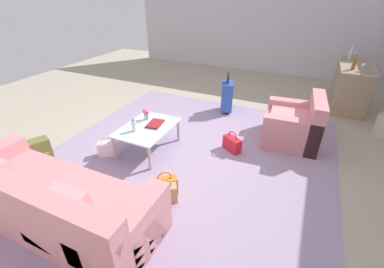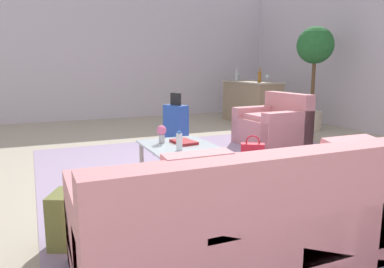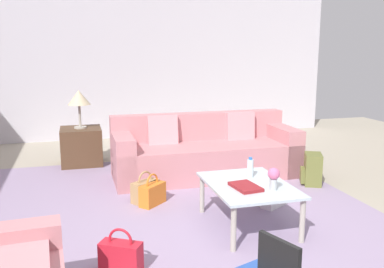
# 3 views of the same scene
# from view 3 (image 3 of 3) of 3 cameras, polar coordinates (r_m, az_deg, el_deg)

# --- Properties ---
(ground_plane) EXTENTS (12.00, 12.00, 0.00)m
(ground_plane) POSITION_cam_3_polar(r_m,az_deg,el_deg) (3.78, 2.55, -15.28)
(ground_plane) COLOR #A89E89
(wall_right) EXTENTS (0.12, 8.00, 3.10)m
(wall_right) POSITION_cam_3_polar(r_m,az_deg,el_deg) (8.34, -8.23, 10.15)
(wall_right) COLOR silver
(wall_right) RESTS_ON ground
(area_rug) EXTENTS (5.20, 4.40, 0.01)m
(area_rug) POSITION_cam_3_polar(r_m,az_deg,el_deg) (4.26, -2.61, -12.08)
(area_rug) COLOR #9984A3
(area_rug) RESTS_ON ground
(couch) EXTENTS (0.90, 2.45, 0.84)m
(couch) POSITION_cam_3_polar(r_m,az_deg,el_deg) (5.82, 1.59, -2.62)
(couch) COLOR #C67F84
(couch) RESTS_ON ground
(coffee_table) EXTENTS (1.02, 0.75, 0.43)m
(coffee_table) POSITION_cam_3_polar(r_m,az_deg,el_deg) (4.15, 7.53, -7.26)
(coffee_table) COLOR silver
(coffee_table) RESTS_ON ground
(water_bottle) EXTENTS (0.06, 0.06, 0.20)m
(water_bottle) POSITION_cam_3_polar(r_m,az_deg,el_deg) (4.32, 7.77, -4.50)
(water_bottle) COLOR silver
(water_bottle) RESTS_ON coffee_table
(coffee_table_book) EXTENTS (0.34, 0.25, 0.03)m
(coffee_table_book) POSITION_cam_3_polar(r_m,az_deg,el_deg) (3.99, 7.15, -6.99)
(coffee_table_book) COLOR maroon
(coffee_table_book) RESTS_ON coffee_table
(flower_vase) EXTENTS (0.11, 0.11, 0.21)m
(flower_vase) POSITION_cam_3_polar(r_m,az_deg,el_deg) (3.96, 10.83, -5.59)
(flower_vase) COLOR #B2B7BC
(flower_vase) RESTS_ON coffee_table
(side_table) EXTENTS (0.59, 0.59, 0.55)m
(side_table) POSITION_cam_3_polar(r_m,az_deg,el_deg) (6.57, -14.54, -1.59)
(side_table) COLOR #513823
(side_table) RESTS_ON ground
(table_lamp) EXTENTS (0.33, 0.33, 0.56)m
(table_lamp) POSITION_cam_3_polar(r_m,az_deg,el_deg) (6.45, -14.84, 4.57)
(table_lamp) COLOR #ADA899
(table_lamp) RESTS_ON side_table
(handbag_orange) EXTENTS (0.32, 0.33, 0.36)m
(handbag_orange) POSITION_cam_3_polar(r_m,az_deg,el_deg) (4.76, -5.29, -7.93)
(handbag_orange) COLOR orange
(handbag_orange) RESTS_ON ground
(handbag_white) EXTENTS (0.28, 0.35, 0.36)m
(handbag_white) POSITION_cam_3_polar(r_m,az_deg,el_deg) (4.78, 10.92, -8.01)
(handbag_white) COLOR white
(handbag_white) RESTS_ON ground
(handbag_tan) EXTENTS (0.29, 0.34, 0.36)m
(handbag_tan) POSITION_cam_3_polar(r_m,az_deg,el_deg) (4.87, -6.25, -7.52)
(handbag_tan) COLOR tan
(handbag_tan) RESTS_ON ground
(handbag_red) EXTENTS (0.28, 0.35, 0.36)m
(handbag_red) POSITION_cam_3_polar(r_m,az_deg,el_deg) (3.45, -9.46, -15.78)
(handbag_red) COLOR red
(handbag_red) RESTS_ON ground
(backpack_olive) EXTENTS (0.36, 0.33, 0.40)m
(backpack_olive) POSITION_cam_3_polar(r_m,az_deg,el_deg) (5.63, 15.70, -4.61)
(backpack_olive) COLOR olive
(backpack_olive) RESTS_ON ground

